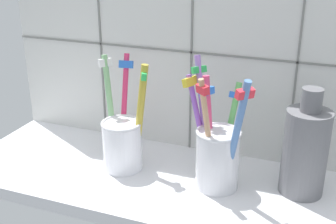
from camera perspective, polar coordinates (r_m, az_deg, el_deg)
name	(u,v)px	position (r cm, az deg, el deg)	size (l,w,h in cm)	color
counter_slab	(166,184)	(65.98, -0.22, -9.39)	(64.00, 22.00, 2.00)	silver
tile_wall_back	(194,25)	(68.75, 3.44, 11.22)	(64.00, 2.20, 45.00)	silver
toothbrush_cup_left	(123,139)	(66.71, -5.90, -3.51)	(8.94, 9.94, 16.91)	white
toothbrush_cup_right	(217,152)	(61.56, 6.40, -5.15)	(10.73, 10.86, 18.24)	silver
ceramic_vase	(305,150)	(62.12, 17.45, -4.77)	(6.04, 6.04, 15.29)	slate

